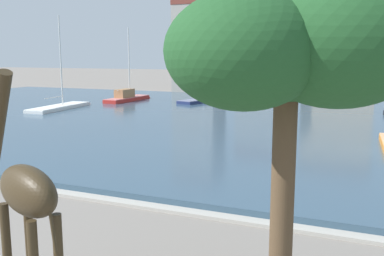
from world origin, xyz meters
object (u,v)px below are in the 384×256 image
Objects in this scene: giraffe_statue at (24,194)px; sailboat_red at (130,98)px; sailboat_white at (64,108)px; shade_tree at (288,43)px; sailboat_navy at (204,101)px.

sailboat_red reaches higher than giraffe_statue.
sailboat_red is 0.92× the size of sailboat_white.
shade_tree is (23.93, -34.51, 4.95)m from sailboat_red.
giraffe_statue is at bearing -61.78° from sailboat_red.
sailboat_white is (-10.30, -10.72, -0.00)m from sailboat_navy.
sailboat_white is (-21.51, 27.52, -2.36)m from giraffe_statue.
sailboat_white is 37.18m from shade_tree.
sailboat_white reaches higher than sailboat_red.
sailboat_navy is 8.43m from sailboat_red.
sailboat_navy is at bearing 106.34° from giraffe_statue.
sailboat_white is at bearing -104.23° from sailboat_red.
sailboat_white reaches higher than sailboat_navy.
sailboat_navy is at bearing 46.15° from sailboat_white.
sailboat_navy reaches higher than shade_tree.
sailboat_navy is 1.05× the size of shade_tree.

